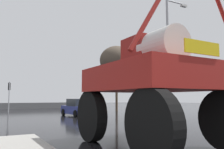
# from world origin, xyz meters

# --- Properties ---
(ground_plane) EXTENTS (120.00, 120.00, 0.00)m
(ground_plane) POSITION_xyz_m (0.00, 18.00, 0.00)
(ground_plane) COLOR black
(oversize_sprayer) EXTENTS (4.31, 5.36, 4.70)m
(oversize_sprayer) POSITION_xyz_m (0.63, 7.30, 2.06)
(oversize_sprayer) COLOR black
(oversize_sprayer) RESTS_ON ground
(sedan_ahead) EXTENTS (2.10, 4.21, 1.52)m
(sedan_ahead) POSITION_xyz_m (3.25, 21.02, 0.71)
(sedan_ahead) COLOR navy
(sedan_ahead) RESTS_ON ground
(traffic_signal_near_right) EXTENTS (0.24, 0.54, 3.50)m
(traffic_signal_near_right) POSITION_xyz_m (4.26, 12.83, 2.55)
(traffic_signal_near_right) COLOR #A8AAAF
(traffic_signal_near_right) RESTS_ON ground
(traffic_signal_far_left) EXTENTS (0.24, 0.55, 3.44)m
(traffic_signal_far_left) POSITION_xyz_m (-1.69, 30.08, 2.50)
(traffic_signal_far_left) COLOR #A8AAAF
(traffic_signal_far_left) RESTS_ON ground
(streetlight_near_right) EXTENTS (2.05, 0.24, 8.92)m
(streetlight_near_right) POSITION_xyz_m (7.36, 13.60, 4.94)
(streetlight_near_right) COLOR #A8AAAF
(streetlight_near_right) RESTS_ON ground
(bare_tree_right) EXTENTS (4.18, 4.18, 8.05)m
(bare_tree_right) POSITION_xyz_m (10.08, 25.94, 6.25)
(bare_tree_right) COLOR #473828
(bare_tree_right) RESTS_ON ground
(roadside_barrier) EXTENTS (24.88, 0.24, 0.90)m
(roadside_barrier) POSITION_xyz_m (0.00, 37.87, 0.45)
(roadside_barrier) COLOR #59595B
(roadside_barrier) RESTS_ON ground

